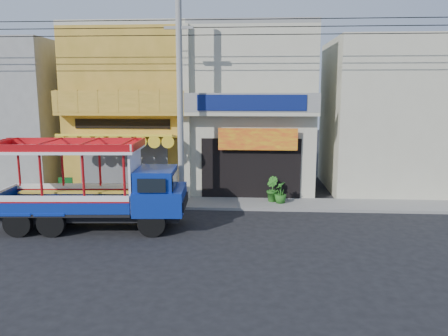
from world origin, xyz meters
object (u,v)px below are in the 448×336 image
at_px(songthaew_truck, 104,187).
at_px(potted_plant_b, 272,189).
at_px(utility_pole, 183,91).
at_px(potted_plant_c, 280,192).
at_px(green_sign, 66,189).

bearing_deg(songthaew_truck, potted_plant_b, 32.94).
height_order(utility_pole, potted_plant_c, utility_pole).
distance_m(songthaew_truck, potted_plant_c, 7.73).
relative_size(songthaew_truck, potted_plant_c, 7.45).
height_order(utility_pole, potted_plant_b, utility_pole).
height_order(utility_pole, green_sign, utility_pole).
xyz_separation_m(songthaew_truck, green_sign, (-3.25, 4.07, -1.05)).
bearing_deg(songthaew_truck, utility_pole, 50.79).
bearing_deg(green_sign, potted_plant_c, -1.69).
bearing_deg(potted_plant_b, potted_plant_c, -147.69).
height_order(songthaew_truck, green_sign, songthaew_truck).
relative_size(utility_pole, potted_plant_c, 29.19).
bearing_deg(green_sign, songthaew_truck, -51.37).
distance_m(green_sign, potted_plant_c, 9.93).
bearing_deg(utility_pole, green_sign, 170.11).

